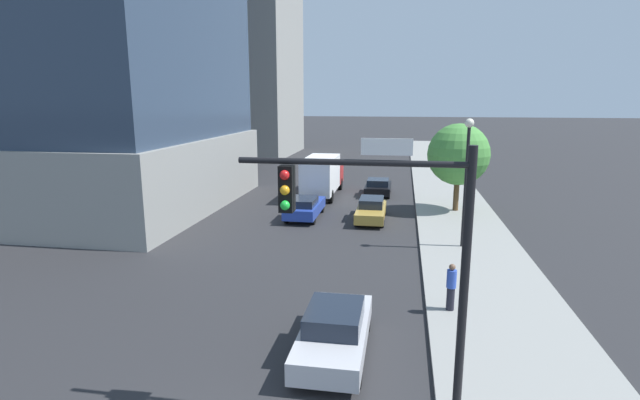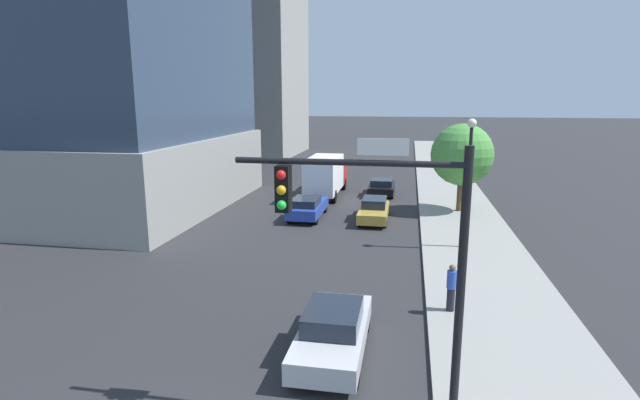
% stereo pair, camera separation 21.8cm
% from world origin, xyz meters
% --- Properties ---
extents(sidewalk, '(5.08, 120.00, 0.15)m').
position_xyz_m(sidewalk, '(7.55, 20.00, 0.07)').
color(sidewalk, gray).
rests_on(sidewalk, ground).
extents(construction_building, '(21.40, 20.26, 38.16)m').
position_xyz_m(construction_building, '(-17.22, 56.81, 16.14)').
color(construction_building, gray).
rests_on(construction_building, ground).
extents(traffic_light_pole, '(5.16, 0.48, 6.51)m').
position_xyz_m(traffic_light_pole, '(3.71, 3.10, 4.60)').
color(traffic_light_pole, black).
rests_on(traffic_light_pole, sidewalk).
extents(street_lamp, '(0.44, 0.44, 6.40)m').
position_xyz_m(street_lamp, '(7.10, 17.09, 4.28)').
color(street_lamp, black).
rests_on(street_lamp, sidewalk).
extents(street_tree, '(4.03, 4.03, 5.77)m').
position_xyz_m(street_tree, '(7.59, 25.31, 3.89)').
color(street_tree, brown).
rests_on(street_tree, sidewalk).
extents(car_blue, '(1.90, 4.73, 1.41)m').
position_xyz_m(car_blue, '(-2.06, 22.08, 0.73)').
color(car_blue, '#233D9E').
rests_on(car_blue, ground).
extents(car_black, '(1.95, 4.09, 1.33)m').
position_xyz_m(car_black, '(2.16, 30.38, 0.67)').
color(car_black, black).
rests_on(car_black, ground).
extents(car_gold, '(1.73, 4.79, 1.40)m').
position_xyz_m(car_gold, '(2.16, 22.26, 0.68)').
color(car_gold, '#AD8938').
rests_on(car_gold, ground).
extents(car_silver, '(1.90, 4.72, 1.50)m').
position_xyz_m(car_silver, '(2.16, 5.82, 0.74)').
color(car_silver, '#B7B7BC').
rests_on(car_silver, ground).
extents(box_truck, '(2.26, 7.84, 3.17)m').
position_xyz_m(box_truck, '(-2.06, 29.08, 1.76)').
color(box_truck, '#B21E1E').
rests_on(box_truck, ground).
extents(pedestrian_blue_shirt, '(0.34, 0.34, 1.70)m').
position_xyz_m(pedestrian_blue_shirt, '(5.82, 9.23, 1.02)').
color(pedestrian_blue_shirt, black).
rests_on(pedestrian_blue_shirt, sidewalk).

